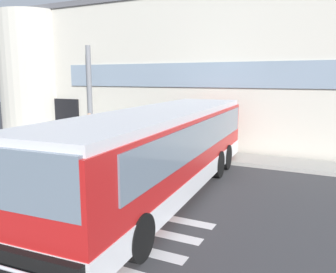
# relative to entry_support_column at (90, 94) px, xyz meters

# --- Properties ---
(ground_plane) EXTENTS (80.00, 90.00, 0.02)m
(ground_plane) POSITION_rel_entry_support_column_xyz_m (5.81, -5.40, -2.80)
(ground_plane) COLOR #353538
(ground_plane) RESTS_ON ground
(bay_paint_stripes) EXTENTS (4.40, 3.96, 0.01)m
(bay_paint_stripes) POSITION_rel_entry_support_column_xyz_m (7.81, -9.60, -2.78)
(bay_paint_stripes) COLOR silver
(bay_paint_stripes) RESTS_ON ground
(terminal_building) EXTENTS (24.89, 13.80, 7.99)m
(terminal_building) POSITION_rel_entry_support_column_xyz_m (5.11, 6.25, 1.20)
(terminal_building) COLOR beige
(terminal_building) RESTS_ON ground
(boarding_curb) EXTENTS (27.09, 2.00, 0.15)m
(boarding_curb) POSITION_rel_entry_support_column_xyz_m (5.81, -0.60, -2.71)
(boarding_curb) COLOR #9E9B93
(boarding_curb) RESTS_ON ground
(entry_support_column) EXTENTS (0.28, 0.28, 5.28)m
(entry_support_column) POSITION_rel_entry_support_column_xyz_m (0.00, 0.00, 0.00)
(entry_support_column) COLOR slate
(entry_support_column) RESTS_ON boarding_curb
(bus_main_foreground) EXTENTS (3.30, 12.03, 2.70)m
(bus_main_foreground) POSITION_rel_entry_support_column_xyz_m (7.71, -6.19, -1.45)
(bus_main_foreground) COLOR red
(bus_main_foreground) RESTS_ON ground
(passenger_near_column) EXTENTS (0.59, 0.25, 1.68)m
(passenger_near_column) POSITION_rel_entry_support_column_xyz_m (0.80, -1.09, -1.71)
(passenger_near_column) COLOR #2D2D33
(passenger_near_column) RESTS_ON boarding_curb
(passenger_by_doorway) EXTENTS (0.59, 0.26, 1.68)m
(passenger_by_doorway) POSITION_rel_entry_support_column_xyz_m (1.93, -0.24, -1.71)
(passenger_by_doorway) COLOR #2D2D33
(passenger_by_doorway) RESTS_ON boarding_curb
(safety_bollard_yellow) EXTENTS (0.18, 0.18, 0.90)m
(safety_bollard_yellow) POSITION_rel_entry_support_column_xyz_m (7.10, -1.80, -2.34)
(safety_bollard_yellow) COLOR yellow
(safety_bollard_yellow) RESTS_ON ground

